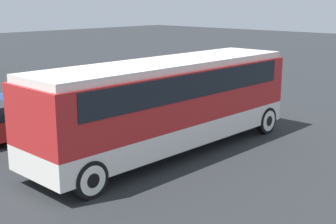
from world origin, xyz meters
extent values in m
plane|color=#26282B|center=(0.00, 0.00, 0.00)|extent=(120.00, 120.00, 0.00)
cube|color=silver|center=(0.00, 0.00, 0.80)|extent=(10.12, 2.47, 0.73)
cube|color=red|center=(0.00, 0.00, 2.01)|extent=(10.12, 2.47, 1.70)
cube|color=black|center=(0.00, 0.00, 2.43)|extent=(8.91, 2.51, 0.76)
cube|color=silver|center=(0.00, 0.00, 2.97)|extent=(9.92, 2.27, 0.22)
cube|color=red|center=(4.91, 0.00, 1.77)|extent=(0.36, 2.37, 1.94)
cylinder|color=black|center=(4.25, -1.13, 0.51)|extent=(1.02, 0.28, 1.02)
cylinder|color=silver|center=(4.25, -1.13, 0.51)|extent=(0.79, 0.30, 0.79)
cylinder|color=black|center=(4.25, -1.13, 0.51)|extent=(0.39, 0.32, 0.39)
cylinder|color=black|center=(4.25, 1.13, 0.51)|extent=(1.02, 0.28, 1.02)
cylinder|color=silver|center=(4.25, 1.13, 0.51)|extent=(0.79, 0.30, 0.79)
cylinder|color=black|center=(4.25, 1.13, 0.51)|extent=(0.39, 0.32, 0.39)
cylinder|color=black|center=(-4.10, -1.13, 0.51)|extent=(1.02, 0.28, 1.02)
cylinder|color=silver|center=(-4.10, -1.13, 0.51)|extent=(0.79, 0.30, 0.79)
cylinder|color=black|center=(-4.10, -1.13, 0.51)|extent=(0.39, 0.32, 0.39)
cylinder|color=black|center=(-4.10, 1.13, 0.51)|extent=(1.02, 0.28, 1.02)
cylinder|color=silver|center=(-4.10, 1.13, 0.51)|extent=(0.79, 0.30, 0.79)
cylinder|color=black|center=(-4.10, 1.13, 0.51)|extent=(0.39, 0.32, 0.39)
cube|color=#7A6B5B|center=(3.50, 4.73, 0.56)|extent=(4.53, 1.76, 0.65)
cube|color=black|center=(3.32, 4.73, 1.18)|extent=(2.36, 1.58, 0.60)
cylinder|color=black|center=(5.32, 3.94, 0.32)|extent=(0.63, 0.22, 0.63)
cylinder|color=black|center=(5.32, 3.94, 0.32)|extent=(0.24, 0.26, 0.24)
cylinder|color=black|center=(5.32, 5.51, 0.32)|extent=(0.63, 0.22, 0.63)
cylinder|color=black|center=(5.32, 5.51, 0.32)|extent=(0.24, 0.26, 0.24)
cylinder|color=black|center=(1.67, 3.94, 0.32)|extent=(0.63, 0.22, 0.63)
cylinder|color=black|center=(1.67, 3.94, 0.32)|extent=(0.24, 0.26, 0.24)
cylinder|color=black|center=(1.67, 5.51, 0.32)|extent=(0.63, 0.22, 0.63)
cylinder|color=black|center=(1.67, 5.51, 0.32)|extent=(0.24, 0.26, 0.24)
cylinder|color=black|center=(-2.23, 4.37, 0.30)|extent=(0.61, 0.22, 0.61)
cylinder|color=black|center=(-2.23, 4.37, 0.30)|extent=(0.23, 0.26, 0.23)
cylinder|color=black|center=(-2.23, 5.90, 0.30)|extent=(0.61, 0.22, 0.61)
cylinder|color=black|center=(-2.23, 5.90, 0.30)|extent=(0.23, 0.26, 0.23)
cylinder|color=black|center=(-1.47, 7.79, 0.35)|extent=(0.69, 0.22, 0.69)
cylinder|color=black|center=(-1.47, 7.79, 0.35)|extent=(0.26, 0.26, 0.26)
camera|label=1|loc=(-10.86, -10.32, 4.96)|focal=50.00mm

